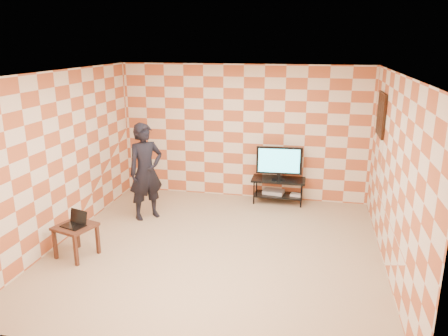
{
  "coord_description": "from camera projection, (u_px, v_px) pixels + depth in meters",
  "views": [
    {
      "loc": [
        1.38,
        -6.02,
        3.13
      ],
      "look_at": [
        0.0,
        0.6,
        1.15
      ],
      "focal_mm": 35.0,
      "sensor_mm": 36.0,
      "label": 1
    }
  ],
  "objects": [
    {
      "name": "wall_right",
      "position": [
        394.0,
        176.0,
        5.94
      ],
      "size": [
        0.02,
        5.0,
        2.7
      ],
      "primitive_type": "cube",
      "color": "beige",
      "rests_on": "ground"
    },
    {
      "name": "tv",
      "position": [
        279.0,
        161.0,
        8.53
      ],
      "size": [
        0.89,
        0.18,
        0.65
      ],
      "color": "black",
      "rests_on": "tv_stand"
    },
    {
      "name": "wall_back",
      "position": [
        243.0,
        133.0,
        8.78
      ],
      "size": [
        5.0,
        0.02,
        2.7
      ],
      "primitive_type": "cube",
      "color": "beige",
      "rests_on": "ground"
    },
    {
      "name": "dvd_player",
      "position": [
        274.0,
        192.0,
        8.77
      ],
      "size": [
        0.44,
        0.34,
        0.07
      ],
      "primitive_type": "cube",
      "rotation": [
        0.0,
        0.0,
        -0.15
      ],
      "color": "#B3B3B6",
      "rests_on": "tv_stand"
    },
    {
      "name": "side_table",
      "position": [
        76.0,
        231.0,
        6.48
      ],
      "size": [
        0.65,
        0.65,
        0.5
      ],
      "color": "#3C2016",
      "rests_on": "floor"
    },
    {
      "name": "person",
      "position": [
        146.0,
        172.0,
        7.8
      ],
      "size": [
        0.75,
        0.75,
        1.75
      ],
      "primitive_type": "imported",
      "rotation": [
        0.0,
        0.0,
        0.79
      ],
      "color": "black",
      "rests_on": "floor"
    },
    {
      "name": "wall_front",
      "position": [
        157.0,
        238.0,
        4.08
      ],
      "size": [
        5.0,
        0.02,
        2.7
      ],
      "primitive_type": "cube",
      "color": "beige",
      "rests_on": "ground"
    },
    {
      "name": "laptop",
      "position": [
        75.0,
        222.0,
        6.45
      ],
      "size": [
        0.39,
        0.34,
        0.22
      ],
      "color": "black",
      "rests_on": "side_table"
    },
    {
      "name": "floor",
      "position": [
        216.0,
        249.0,
        6.81
      ],
      "size": [
        5.0,
        5.0,
        0.0
      ],
      "primitive_type": "plane",
      "color": "tan",
      "rests_on": "ground"
    },
    {
      "name": "ceiling",
      "position": [
        215.0,
        73.0,
        6.05
      ],
      "size": [
        5.0,
        5.0,
        0.02
      ],
      "primitive_type": "cube",
      "color": "white",
      "rests_on": "wall_back"
    },
    {
      "name": "wall_left",
      "position": [
        62.0,
        157.0,
        6.92
      ],
      "size": [
        0.02,
        5.0,
        2.7
      ],
      "primitive_type": "cube",
      "color": "beige",
      "rests_on": "ground"
    },
    {
      "name": "tv_stand",
      "position": [
        278.0,
        185.0,
        8.67
      ],
      "size": [
        1.05,
        0.47,
        0.5
      ],
      "color": "black",
      "rests_on": "floor"
    },
    {
      "name": "game_console",
      "position": [
        296.0,
        195.0,
        8.63
      ],
      "size": [
        0.23,
        0.18,
        0.05
      ],
      "primitive_type": "cube",
      "rotation": [
        0.0,
        0.0,
        -0.17
      ],
      "color": "silver",
      "rests_on": "tv_stand"
    },
    {
      "name": "wall_art",
      "position": [
        381.0,
        115.0,
        7.23
      ],
      "size": [
        0.04,
        0.72,
        0.72
      ],
      "color": "black",
      "rests_on": "wall_right"
    }
  ]
}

